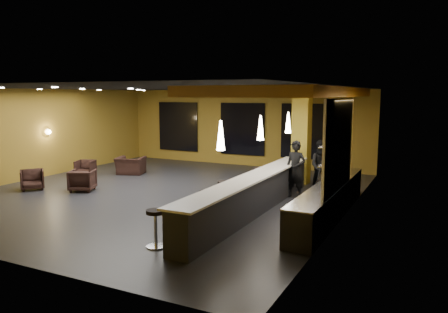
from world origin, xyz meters
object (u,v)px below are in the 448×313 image
at_px(armchair_a, 32,180).
at_px(bar_stool_5, 259,177).
at_px(bar_stool_2, 206,201).
at_px(armchair_c, 85,168).
at_px(bar_stool_0, 156,223).
at_px(staff_b, 322,166).
at_px(armchair_d, 131,166).
at_px(bar_stool_1, 185,212).
at_px(staff_c, 329,172).
at_px(column, 301,137).
at_px(bar_counter, 253,195).
at_px(bar_stool_3, 225,192).
at_px(pendant_0, 221,135).
at_px(staff_a, 295,169).
at_px(pendant_2, 288,123).
at_px(bar_stool_6, 269,174).
at_px(bar_stool_4, 247,185).
at_px(prep_counter, 329,202).
at_px(armchair_b, 82,180).
at_px(pendant_1, 261,128).

relative_size(armchair_a, bar_stool_5, 0.91).
bearing_deg(bar_stool_2, armchair_a, 175.73).
height_order(armchair_c, bar_stool_0, bar_stool_0).
xyz_separation_m(staff_b, armchair_d, (-7.95, -0.19, -0.53)).
bearing_deg(bar_stool_1, armchair_a, 167.37).
bearing_deg(staff_c, staff_b, 108.43).
bearing_deg(staff_b, armchair_d, 169.96).
bearing_deg(armchair_d, column, 173.87).
relative_size(bar_counter, bar_stool_3, 9.52).
relative_size(column, staff_c, 2.15).
relative_size(pendant_0, staff_a, 0.38).
relative_size(bar_counter, pendant_2, 11.43).
xyz_separation_m(bar_stool_3, bar_stool_5, (0.05, 2.47, 0.01)).
bearing_deg(pendant_0, armchair_d, 142.38).
distance_m(column, bar_stool_2, 5.96).
relative_size(column, bar_stool_6, 4.68).
bearing_deg(bar_stool_4, bar_counter, -60.22).
height_order(column, bar_stool_5, column).
height_order(prep_counter, armchair_b, prep_counter).
relative_size(pendant_2, bar_stool_4, 0.88).
xyz_separation_m(pendant_1, bar_stool_5, (-0.81, 1.91, -1.80)).
relative_size(armchair_c, bar_stool_0, 0.85).
relative_size(armchair_d, bar_stool_4, 1.37).
bearing_deg(pendant_0, staff_c, 73.31).
bearing_deg(bar_stool_6, staff_c, -13.10).
bearing_deg(staff_a, bar_stool_0, -94.14).
bearing_deg(staff_a, bar_stool_4, -129.62).
xyz_separation_m(bar_stool_4, bar_stool_6, (-0.08, 2.16, -0.03)).
xyz_separation_m(staff_a, armchair_c, (-8.78, -0.13, -0.60)).
bearing_deg(staff_c, column, 116.30).
distance_m(pendant_2, bar_stool_0, 6.80).
relative_size(pendant_1, staff_b, 0.39).
bearing_deg(column, bar_stool_6, -123.05).
height_order(armchair_a, armchair_b, armchair_b).
relative_size(pendant_1, staff_a, 0.38).
xyz_separation_m(pendant_1, armchair_c, (-8.28, 1.67, -2.03)).
height_order(staff_c, bar_stool_1, staff_c).
relative_size(bar_counter, staff_b, 4.51).
xyz_separation_m(pendant_0, armchair_d, (-6.88, 5.30, -2.00)).
bearing_deg(bar_stool_5, bar_stool_2, -90.89).
height_order(staff_a, armchair_a, staff_a).
xyz_separation_m(prep_counter, column, (-2.00, 4.10, 1.32)).
distance_m(staff_b, armchair_c, 9.46).
height_order(staff_a, armchair_d, staff_a).
xyz_separation_m(pendant_1, bar_stool_6, (-0.79, 2.89, -1.87)).
bearing_deg(armchair_b, armchair_c, -73.98).
xyz_separation_m(staff_b, bar_stool_2, (-1.93, -4.65, -0.39)).
xyz_separation_m(armchair_b, bar_stool_4, (5.62, 1.23, 0.14)).
xyz_separation_m(bar_stool_2, bar_stool_3, (0.00, 1.10, 0.04)).
height_order(armchair_d, bar_stool_2, bar_stool_2).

